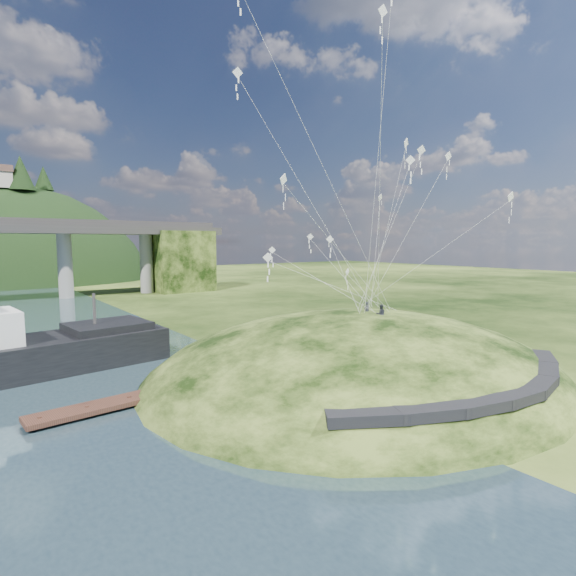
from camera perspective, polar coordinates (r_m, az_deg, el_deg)
ground at (r=31.04m, az=0.69°, el=-14.37°), size 320.00×320.00×0.00m
grass_hill at (r=37.96m, az=8.70°, el=-13.00°), size 36.00×32.00×13.00m
footpath at (r=29.76m, az=24.66°, el=-11.60°), size 22.29×5.84×0.83m
work_barge at (r=41.93m, az=-32.29°, el=-6.93°), size 24.59×9.19×8.40m
wooden_dock at (r=32.26m, az=-19.54°, el=-13.20°), size 12.46×2.89×0.88m
kite_flyers at (r=37.22m, az=11.16°, el=-1.94°), size 1.09×2.50×1.59m
kite_swarm at (r=37.84m, az=8.84°, el=14.51°), size 21.28×16.78×21.47m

